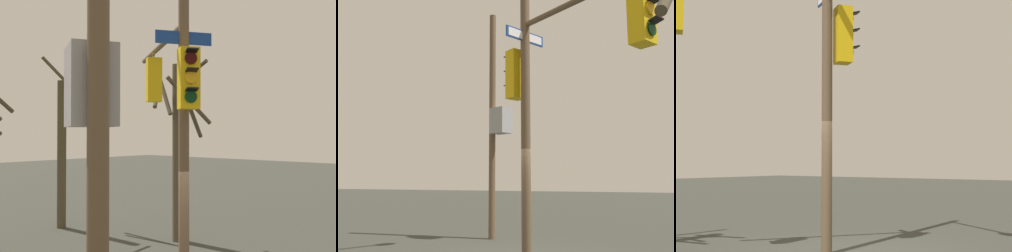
{
  "view_description": "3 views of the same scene",
  "coord_description": "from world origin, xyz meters",
  "views": [
    {
      "loc": [
        -5.63,
        -4.79,
        3.2
      ],
      "look_at": [
        -0.01,
        0.23,
        3.33
      ],
      "focal_mm": 45.28,
      "sensor_mm": 36.0,
      "label": 1
    },
    {
      "loc": [
        8.02,
        2.04,
        1.93
      ],
      "look_at": [
        0.48,
        -0.19,
        3.01
      ],
      "focal_mm": 39.44,
      "sensor_mm": 36.0,
      "label": 2
    },
    {
      "loc": [
        -5.43,
        7.68,
        1.72
      ],
      "look_at": [
        0.45,
        -0.32,
        2.44
      ],
      "focal_mm": 53.47,
      "sensor_mm": 36.0,
      "label": 3
    }
  ],
  "objects": []
}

